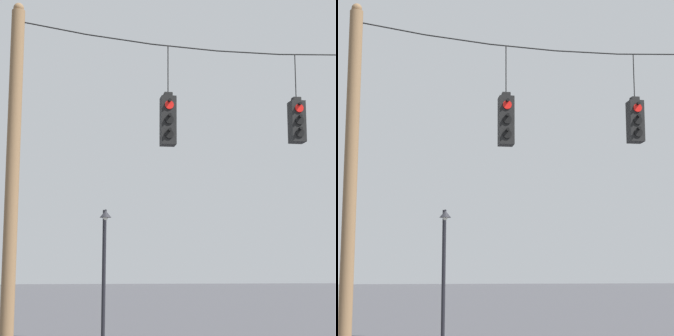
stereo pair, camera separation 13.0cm
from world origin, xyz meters
TOP-DOWN VIEW (x-y plane):
  - utility_pole_left at (-5.35, -0.07)m, footprint 0.29×0.29m
  - span_wire at (0.00, -0.07)m, footprint 10.70×0.03m
  - traffic_light_over_intersection at (-1.93, -0.07)m, footprint 0.34×0.58m
  - traffic_light_near_right_pole at (1.15, -0.07)m, footprint 0.34×0.58m
  - street_lamp at (-2.90, 6.14)m, footprint 0.36×0.64m

SIDE VIEW (x-z plane):
  - street_lamp at x=-2.90m, z-range 0.69..4.71m
  - utility_pole_left at x=-5.35m, z-range -0.01..8.07m
  - traffic_light_over_intersection at x=-1.93m, z-range 4.33..6.68m
  - traffic_light_near_right_pole at x=1.15m, z-range 4.53..6.67m
  - span_wire at x=0.00m, z-range 7.13..7.60m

